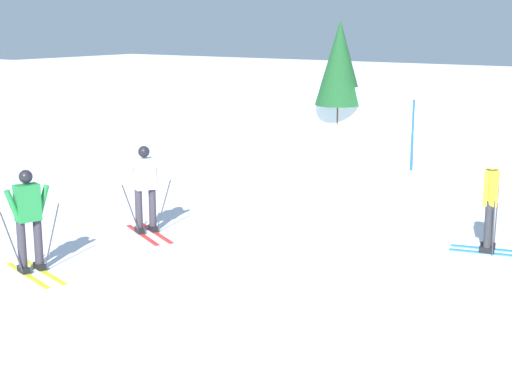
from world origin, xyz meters
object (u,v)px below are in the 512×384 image
skier_green (29,218)px  conifer_far_centre (340,63)px  skier_yellow (491,202)px  skier_white (145,187)px  trail_marker_pole (412,135)px

skier_green → conifer_far_centre: (-4.47, 18.83, 1.51)m
skier_yellow → conifer_far_centre: conifer_far_centre is taller
skier_green → skier_white: same height
skier_yellow → skier_white: (-5.90, -2.51, -0.00)m
skier_white → trail_marker_pole: trail_marker_pole is taller
skier_green → trail_marker_pole: trail_marker_pole is taller
conifer_far_centre → skier_yellow: bearing=-52.6°
skier_green → conifer_far_centre: size_ratio=0.42×
skier_green → trail_marker_pole: 11.87m
trail_marker_pole → conifer_far_centre: 9.44m
skier_white → conifer_far_centre: 16.64m
skier_white → trail_marker_pole: bearing=79.3°
skier_green → conifer_far_centre: bearing=103.3°
skier_yellow → skier_green: 7.92m
skier_yellow → trail_marker_pole: (-4.21, 6.39, 0.06)m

